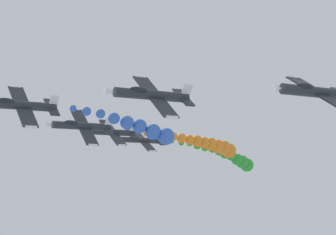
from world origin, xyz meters
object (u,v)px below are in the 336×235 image
Objects in this scene: airplane_right_inner at (81,126)px; airplane_high_slot at (141,140)px; airplane_right_outer at (110,132)px; airplane_left_outer at (316,92)px; airplane_lead at (18,105)px; airplane_left_inner at (151,95)px.

airplane_high_slot is at bearing -42.08° from airplane_right_inner.
airplane_left_outer is at bearing 179.28° from airplane_right_outer.
airplane_right_inner is at bearing -46.41° from airplane_lead.
airplane_left_inner is (-13.91, -10.73, 0.18)m from airplane_lead.
airplane_right_inner is at bearing 137.92° from airplane_high_slot.
airplane_left_inner is at bearing 175.62° from airplane_right_inner.
airplane_right_inner is at bearing 141.54° from airplane_right_outer.
airplane_lead is 17.59m from airplane_right_inner.
airplane_right_inner is 1.00× the size of airplane_left_outer.
airplane_left_inner reaches higher than airplane_high_slot.
airplane_right_outer is 1.00× the size of airplane_high_slot.
airplane_left_inner reaches higher than airplane_right_outer.
airplane_right_outer is 16.73m from airplane_high_slot.
airplane_high_slot is (37.27, -35.44, -0.24)m from airplane_lead.
airplane_high_slot is (64.05, -12.66, 0.11)m from airplane_left_outer.
airplane_right_inner is 40.17m from airplane_left_outer.
airplane_lead is 34.72m from airplane_right_outer.
airplane_lead is at bearing 137.53° from airplane_right_outer.
airplane_right_inner is at bearing -4.38° from airplane_left_inner.
airplane_right_outer is at bearing -0.72° from airplane_left_outer.
airplane_left_outer is at bearing -136.88° from airplane_left_inner.
airplane_high_slot is (51.18, -24.71, -0.42)m from airplane_left_inner.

